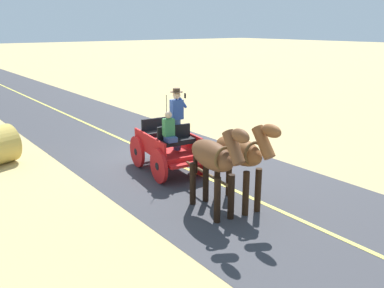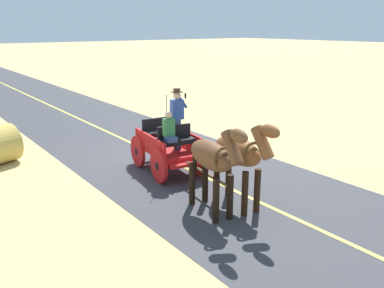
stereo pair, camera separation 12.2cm
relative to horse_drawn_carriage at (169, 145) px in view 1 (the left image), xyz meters
name	(u,v)px [view 1 (the left image)]	position (x,y,z in m)	size (l,w,h in m)	color
ground_plane	(165,159)	(-0.53, -1.00, -0.82)	(200.00, 200.00, 0.00)	tan
road_surface	(165,159)	(-0.53, -1.00, -0.81)	(5.71, 160.00, 0.01)	#38383D
road_centre_stripe	(165,159)	(-0.53, -1.00, -0.81)	(0.12, 160.00, 0.00)	#DBCC4C
horse_drawn_carriage	(169,145)	(0.00, 0.00, 0.00)	(1.72, 4.51, 2.50)	red
horse_near_side	(241,154)	(0.04, 3.05, 0.51)	(0.68, 2.14, 2.21)	brown
horse_off_side	(214,159)	(0.77, 2.95, 0.51)	(0.78, 2.15, 2.21)	brown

